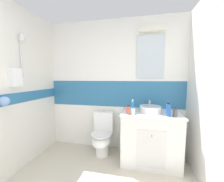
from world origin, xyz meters
TOP-DOWN VIEW (x-y plane):
  - wall_back_tiled at (0.01, 2.45)m, footprint 3.20×0.20m
  - vanity_cabinet at (0.67, 2.11)m, footprint 0.93×0.61m
  - sink_basin at (0.67, 2.11)m, footprint 0.34×0.38m
  - toilet at (-0.16, 2.16)m, footprint 0.37×0.50m
  - toothbrush_cup at (0.40, 1.91)m, footprint 0.06×0.06m
  - soap_dispenser at (1.00, 1.93)m, footprint 0.07×0.07m
  - lotion_bottle_short at (0.32, 1.92)m, footprint 0.05×0.05m
  - mouthwash_bottle at (0.90, 1.92)m, footprint 0.07×0.07m

SIDE VIEW (x-z plane):
  - toilet at x=-0.16m, z-range -0.03..0.75m
  - vanity_cabinet at x=0.67m, z-range 0.00..0.85m
  - sink_basin at x=0.67m, z-range 0.82..0.99m
  - soap_dispenser at x=1.00m, z-range 0.83..0.98m
  - toothbrush_cup at x=0.40m, z-range 0.79..1.02m
  - lotion_bottle_short at x=0.32m, z-range 0.85..0.98m
  - mouthwash_bottle at x=0.90m, z-range 0.85..1.05m
  - wall_back_tiled at x=0.01m, z-range 0.01..2.51m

